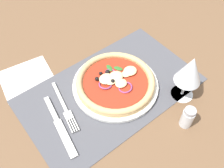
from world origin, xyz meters
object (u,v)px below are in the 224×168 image
(pizza, at_px, (116,82))
(pepper_shaker, at_px, (188,117))
(plate, at_px, (116,86))
(napkin, at_px, (27,78))
(fork, at_px, (65,109))
(knife, at_px, (60,126))
(wine_glass, at_px, (190,71))

(pizza, relative_size, pepper_shaker, 3.41)
(plate, relative_size, napkin, 1.67)
(plate, relative_size, pizza, 1.10)
(plate, distance_m, fork, 0.16)
(plate, distance_m, knife, 0.20)
(fork, relative_size, napkin, 1.20)
(knife, bearing_deg, plate, 101.93)
(fork, bearing_deg, wine_glass, 72.16)
(fork, bearing_deg, plate, 91.35)
(plate, xyz_separation_m, pizza, (-0.00, -0.00, 0.02))
(wine_glass, bearing_deg, napkin, -45.68)
(wine_glass, relative_size, napkin, 0.99)
(plate, distance_m, napkin, 0.27)
(napkin, bearing_deg, fork, 100.77)
(plate, height_order, fork, plate)
(fork, distance_m, napkin, 0.17)
(plate, xyz_separation_m, knife, (0.20, 0.01, -0.00))
(fork, xyz_separation_m, pepper_shaker, (-0.23, 0.23, 0.03))
(pizza, relative_size, fork, 1.27)
(plate, xyz_separation_m, napkin, (0.19, -0.20, -0.01))
(fork, distance_m, wine_glass, 0.35)
(knife, bearing_deg, pepper_shaker, 62.73)
(wine_glass, bearing_deg, knife, -20.83)
(pizza, xyz_separation_m, fork, (0.16, -0.03, -0.02))
(fork, height_order, napkin, fork)
(plate, height_order, pizza, pizza)
(wine_glass, bearing_deg, plate, -45.18)
(plate, distance_m, wine_glass, 0.21)
(pepper_shaker, bearing_deg, knife, -36.64)
(plate, relative_size, knife, 1.25)
(napkin, bearing_deg, plate, 133.97)
(pizza, xyz_separation_m, napkin, (0.19, -0.20, -0.02))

